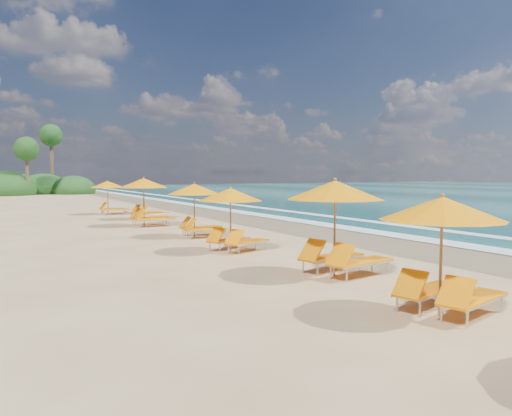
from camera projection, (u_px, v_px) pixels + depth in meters
ground at (256, 241)px, 18.30m from camera, size 160.00×160.00×0.00m
wet_sand at (342, 234)px, 20.25m from camera, size 4.00×160.00×0.01m
surf_foam at (391, 230)px, 21.57m from camera, size 4.00×160.00×0.01m
station_1 at (446, 247)px, 8.71m from camera, size 2.63×2.54×2.15m
station_2 at (340, 221)px, 12.08m from camera, size 2.82×2.68×2.37m
station_3 at (234, 215)px, 15.75m from camera, size 2.67×2.64×2.06m
station_4 at (199, 206)px, 19.32m from camera, size 2.47×2.34×2.12m
station_5 at (148, 198)px, 23.21m from camera, size 2.50×2.32×2.30m
station_6 at (147, 197)px, 26.50m from camera, size 2.56×2.44×2.15m
station_7 at (111, 195)px, 29.63m from camera, size 2.34×2.20×2.04m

